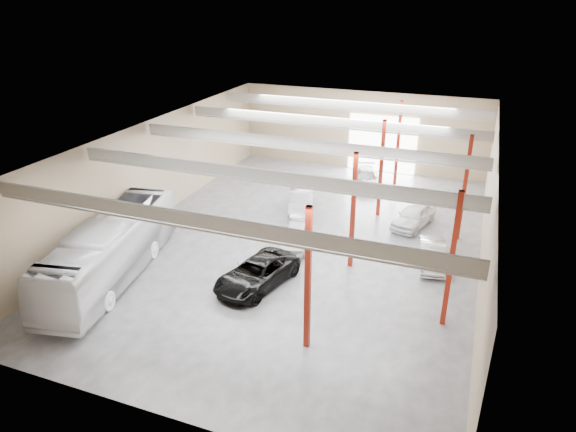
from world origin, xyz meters
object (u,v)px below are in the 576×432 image
Objects in this scene: car_row_b at (301,202)px; car_right_far at (414,215)px; coach_bus at (112,249)px; car_right_near at (432,254)px; black_sedan at (257,273)px; car_row_a at (296,236)px; car_row_c at (366,178)px.

car_row_b reaches higher than car_right_far.
coach_bus reaches higher than car_row_b.
car_row_b is 1.17× the size of car_right_near.
black_sedan reaches higher than car_row_a.
car_row_c is (2.09, 17.69, -0.09)m from black_sedan.
car_right_near is (8.39, 0.63, -0.02)m from car_row_a.
coach_bus is 2.24× the size of black_sedan.
car_row_a is 12.61m from car_row_c.
car_right_near is at bearing -55.12° from car_right_far.
car_right_far is (14.97, 12.94, -0.96)m from coach_bus.
car_row_a is at bearing 99.92° from black_sedan.
car_row_b is 1.09× the size of car_right_far.
coach_bus reaches higher than car_row_c.
black_sedan is at bearing 2.22° from coach_bus.
car_right_near is (16.80, 7.74, -1.03)m from coach_bus.
car_row_a reaches higher than car_row_c.
black_sedan is 1.33× the size of car_row_a.
car_row_a reaches higher than car_right_near.
car_row_b is (6.90, 12.41, -0.91)m from coach_bus.
car_row_c is (1.73, 12.49, -0.03)m from car_row_a.
car_row_a is 0.85× the size of car_row_b.
car_right_far reaches higher than car_row_a.
car_row_b reaches higher than car_row_a.
coach_bus is at bearing -131.97° from car_row_c.
car_row_c is 13.61m from car_right_near.
car_row_b is at bearing -160.77° from car_right_far.
car_right_near is at bearing -42.48° from car_row_b.
coach_bus reaches higher than car_row_a.
car_row_a is at bearing -91.36° from car_row_b.
car_right_far is (4.84, -6.66, 0.09)m from car_row_c.
coach_bus is 18.53m from car_right_near.
car_right_far is at bearing 29.70° from coach_bus.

